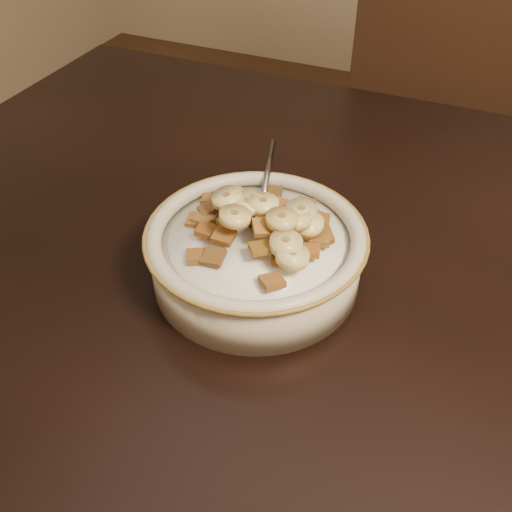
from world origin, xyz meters
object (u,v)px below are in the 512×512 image
at_px(chair, 429,209).
at_px(spoon, 260,216).
at_px(cereal_bowl, 256,259).
at_px(table, 415,308).

bearing_deg(chair, spoon, -112.90).
bearing_deg(spoon, cereal_bowl, 90.00).
relative_size(table, spoon, 27.23).
bearing_deg(chair, cereal_bowl, -111.05).
bearing_deg(cereal_bowl, spoon, 106.18).
xyz_separation_m(table, cereal_bowl, (-0.16, -0.04, 0.05)).
relative_size(table, cereal_bowl, 6.54).
xyz_separation_m(cereal_bowl, spoon, (-0.01, 0.03, 0.03)).
bearing_deg(table, chair, 93.57).
relative_size(chair, cereal_bowl, 4.81).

